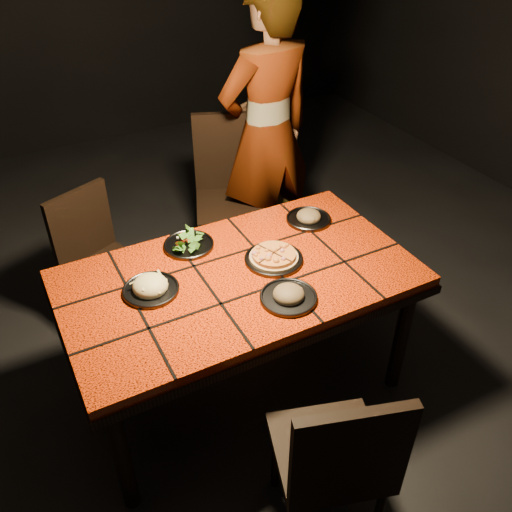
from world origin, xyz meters
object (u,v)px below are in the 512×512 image
chair_far_left (96,253)px  plate_pasta (151,287)px  dining_table (239,287)px  chair_near (337,459)px  chair_far_right (232,186)px  plate_pizza (274,257)px  diner (267,135)px

chair_far_left → plate_pasta: size_ratio=3.40×
dining_table → chair_near: bearing=-92.8°
chair_far_left → chair_far_right: bearing=-12.8°
dining_table → chair_near: (-0.04, -0.88, -0.15)m
plate_pizza → plate_pasta: 0.59m
chair_far_right → chair_far_left: bearing=-147.9°
chair_near → chair_far_right: size_ratio=0.88×
diner → chair_far_right: bearing=-19.0°
chair_near → diner: bearing=-94.0°
chair_near → chair_far_right: 1.97m
chair_far_left → diner: (1.16, 0.12, 0.43)m
chair_far_right → plate_pizza: (-0.27, -1.01, 0.18)m
chair_far_left → diner: 1.24m
dining_table → chair_far_left: chair_far_left is taller
diner → dining_table: bearing=48.2°
dining_table → chair_far_left: bearing=119.5°
chair_near → chair_far_right: (0.50, 1.90, 0.07)m
chair_far_left → plate_pasta: 0.84m
plate_pizza → chair_near: bearing=-104.7°
diner → plate_pizza: bearing=56.1°
chair_far_left → plate_pizza: size_ratio=2.85×
plate_pizza → chair_far_left: bearing=128.8°
diner → plate_pizza: (-0.49, -0.96, -0.14)m
chair_far_right → diner: size_ratio=0.57×
chair_far_right → plate_pizza: chair_far_right is taller
dining_table → chair_far_left: size_ratio=1.91×
chair_far_left → diner: size_ratio=0.47×
plate_pizza → plate_pasta: plate_pasta is taller
dining_table → chair_far_left: 1.00m
chair_far_left → plate_pizza: 1.11m
diner → plate_pasta: 1.41m
chair_far_right → plate_pasta: size_ratio=4.14×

